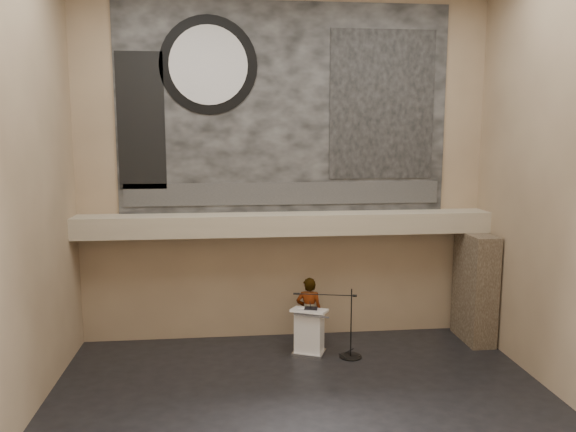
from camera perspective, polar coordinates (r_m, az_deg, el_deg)
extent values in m
plane|color=black|center=(11.09, 1.87, -19.15)|extent=(10.00, 10.00, 0.00)
cube|color=#876F55|center=(13.82, -0.36, 4.80)|extent=(10.00, 0.02, 8.50)
cube|color=#876F55|center=(5.96, 7.42, -0.31)|extent=(10.00, 0.02, 8.50)
cube|color=#876F55|center=(10.41, -26.44, 2.66)|extent=(0.02, 8.00, 8.50)
cube|color=#876F55|center=(11.67, 27.14, 3.16)|extent=(0.02, 8.00, 8.50)
cube|color=#9F937B|center=(13.57, -0.18, -0.79)|extent=(10.00, 0.80, 0.50)
cylinder|color=#B2893D|center=(13.50, -6.93, -2.11)|extent=(0.04, 0.04, 0.06)
cylinder|color=#B2893D|center=(13.90, 7.66, -1.82)|extent=(0.04, 0.04, 0.06)
cube|color=black|center=(13.77, -0.35, 10.83)|extent=(8.00, 0.05, 5.00)
cube|color=#303030|center=(13.80, -0.32, 2.30)|extent=(7.76, 0.02, 0.55)
cylinder|color=black|center=(13.74, -8.09, 14.93)|extent=(2.30, 0.02, 2.30)
cylinder|color=silver|center=(13.72, -8.09, 14.94)|extent=(1.84, 0.02, 1.84)
cube|color=black|center=(14.18, 9.55, 11.05)|extent=(2.60, 0.02, 3.60)
cube|color=black|center=(13.80, -14.71, 9.30)|extent=(1.10, 0.02, 3.20)
cube|color=#413428|center=(14.72, 18.47, -6.88)|extent=(0.60, 1.40, 2.70)
cube|color=silver|center=(13.52, 2.16, -13.69)|extent=(0.86, 0.77, 0.08)
cube|color=white|center=(13.33, 2.17, -11.62)|extent=(0.74, 0.64, 0.96)
cube|color=white|center=(13.14, 2.20, -9.56)|extent=(0.95, 0.83, 0.14)
cube|color=black|center=(13.11, 2.34, -9.38)|extent=(0.34, 0.30, 0.04)
cube|color=white|center=(13.08, 1.55, -9.50)|extent=(0.25, 0.33, 0.00)
imported|color=silver|center=(13.70, 2.16, -9.73)|extent=(0.71, 0.55, 1.71)
cylinder|color=black|center=(13.45, 6.37, -13.99)|extent=(0.52, 0.52, 0.02)
cylinder|color=black|center=(13.16, 6.43, -10.77)|extent=(0.03, 0.03, 1.63)
cylinder|color=black|center=(12.97, 3.66, -7.98)|extent=(1.37, 0.33, 0.02)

